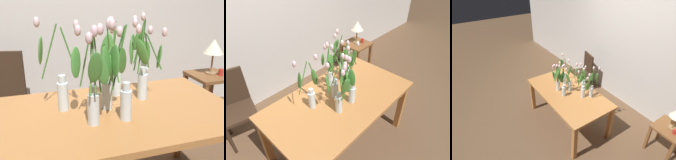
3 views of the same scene
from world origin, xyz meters
TOP-DOWN VIEW (x-y plane):
  - room_wall_rear at (0.00, 1.47)m, footprint 9.00×0.10m
  - dining_table at (0.00, 0.00)m, footprint 1.60×0.90m
  - tulip_vase_0 at (0.10, 0.25)m, footprint 0.14×0.20m
  - tulip_vase_1 at (0.27, 0.13)m, footprint 0.26×0.24m
  - tulip_vase_2 at (0.01, -0.12)m, footprint 0.18×0.19m
  - tulip_vase_3 at (0.32, 0.29)m, footprint 0.17×0.17m
  - tulip_vase_4 at (-0.29, 0.12)m, footprint 0.26×0.14m
  - tulip_vase_5 at (0.00, 0.05)m, footprint 0.15×0.26m
  - tulip_vase_6 at (-0.14, -0.14)m, footprint 0.23×0.24m
  - dining_chair at (-0.75, 1.01)m, footprint 0.48×0.48m
  - side_table at (1.47, 0.94)m, footprint 0.44×0.44m
  - table_lamp at (1.48, 0.96)m, footprint 0.22×0.22m
  - pillar_candle at (1.56, 0.88)m, footprint 0.06×0.06m

SIDE VIEW (x-z plane):
  - side_table at x=1.47m, z-range 0.16..0.71m
  - dining_chair at x=-0.75m, z-range 0.06..0.99m
  - pillar_candle at x=1.56m, z-range 0.55..0.62m
  - dining_table at x=0.00m, z-range 0.28..1.02m
  - table_lamp at x=1.48m, z-range 0.66..1.06m
  - tulip_vase_0 at x=0.10m, z-range 0.64..1.20m
  - tulip_vase_4 at x=-0.29m, z-range 0.64..1.22m
  - tulip_vase_5 at x=0.00m, z-range 0.65..1.22m
  - tulip_vase_3 at x=0.32m, z-range 0.65..1.22m
  - tulip_vase_2 at x=0.01m, z-range 0.67..1.26m
  - tulip_vase_1 at x=0.27m, z-range 0.69..1.24m
  - tulip_vase_6 at x=-0.14m, z-range 0.70..1.27m
  - room_wall_rear at x=0.00m, z-range 0.00..2.70m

